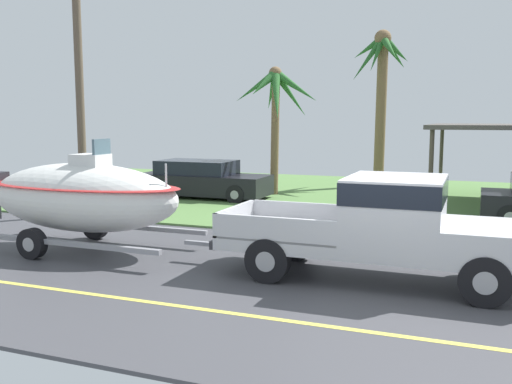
{
  "coord_description": "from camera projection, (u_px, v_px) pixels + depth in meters",
  "views": [
    {
      "loc": [
        1.4,
        -9.26,
        2.89
      ],
      "look_at": [
        -2.73,
        1.29,
        1.41
      ],
      "focal_mm": 39.77,
      "sensor_mm": 36.0,
      "label": 1
    }
  ],
  "objects": [
    {
      "name": "palm_tree_near_right",
      "position": [
        382.0,
        74.0,
        23.5
      ],
      "size": [
        2.6,
        3.21,
        6.51
      ],
      "color": "brown",
      "rests_on": "ground"
    },
    {
      "name": "parked_sedan_far",
      "position": [
        202.0,
        180.0,
        20.45
      ],
      "size": [
        4.8,
        1.87,
        1.38
      ],
      "color": "black",
      "rests_on": "ground"
    },
    {
      "name": "palm_tree_mid",
      "position": [
        276.0,
        99.0,
        20.94
      ],
      "size": [
        3.42,
        3.11,
        4.78
      ],
      "color": "brown",
      "rests_on": "ground"
    },
    {
      "name": "pickup_truck_towing",
      "position": [
        393.0,
        224.0,
        9.99
      ],
      "size": [
        5.67,
        1.99,
        1.88
      ],
      "color": "silver",
      "rests_on": "ground"
    },
    {
      "name": "boat_on_trailer",
      "position": [
        82.0,
        197.0,
        12.38
      ],
      "size": [
        6.04,
        2.32,
        2.46
      ],
      "color": "gray",
      "rests_on": "ground"
    },
    {
      "name": "utility_pole",
      "position": [
        79.0,
        72.0,
        16.53
      ],
      "size": [
        0.24,
        1.8,
        8.17
      ],
      "color": "brown",
      "rests_on": "ground"
    },
    {
      "name": "ground",
      "position": [
        425.0,
        215.0,
        17.17
      ],
      "size": [
        36.0,
        22.0,
        0.11
      ],
      "color": "#424247"
    }
  ]
}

